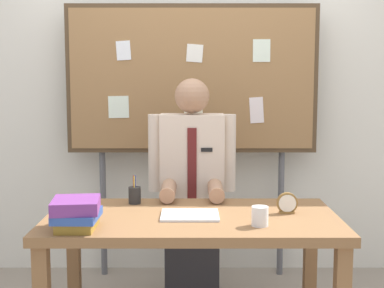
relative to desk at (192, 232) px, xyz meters
The scene contains 9 objects.
back_wall 1.46m from the desk, 90.00° to the left, with size 6.40×0.08×2.70m, color silver.
desk is the anchor object (origin of this frame).
person 0.64m from the desk, 90.00° to the left, with size 0.55×0.56×1.43m.
bulletin_board 1.31m from the desk, 90.00° to the left, with size 1.75×0.09×1.94m.
book_stack 0.62m from the desk, 154.54° to the right, with size 0.24×0.26×0.15m.
open_notebook 0.10m from the desk, 118.50° to the right, with size 0.30×0.24×0.01m, color white.
desk_clock 0.52m from the desk, ahead, with size 0.11×0.04×0.11m.
coffee_mug 0.41m from the desk, 31.69° to the right, with size 0.08×0.08×0.10m, color white.
pen_holder 0.45m from the desk, 140.35° to the left, with size 0.07×0.07×0.16m.
Camera 1 is at (-0.00, -2.77, 1.43)m, focal length 51.07 mm.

